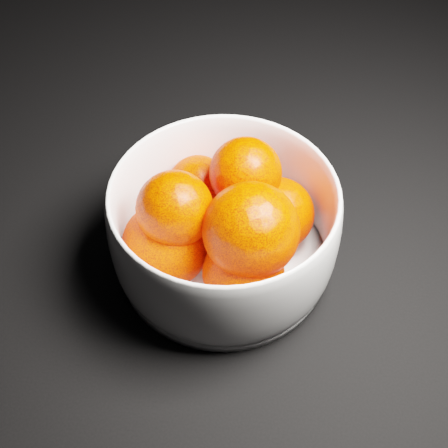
# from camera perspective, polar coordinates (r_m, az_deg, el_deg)

# --- Properties ---
(bowl) EXTENTS (0.20, 0.20, 0.10)m
(bowl) POSITION_cam_1_polar(r_m,az_deg,el_deg) (0.53, 0.00, -0.34)
(bowl) COLOR white
(bowl) RESTS_ON ground
(orange_pile) EXTENTS (0.16, 0.16, 0.11)m
(orange_pile) POSITION_cam_1_polar(r_m,az_deg,el_deg) (0.52, -0.12, 0.03)
(orange_pile) COLOR #FF2900
(orange_pile) RESTS_ON bowl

